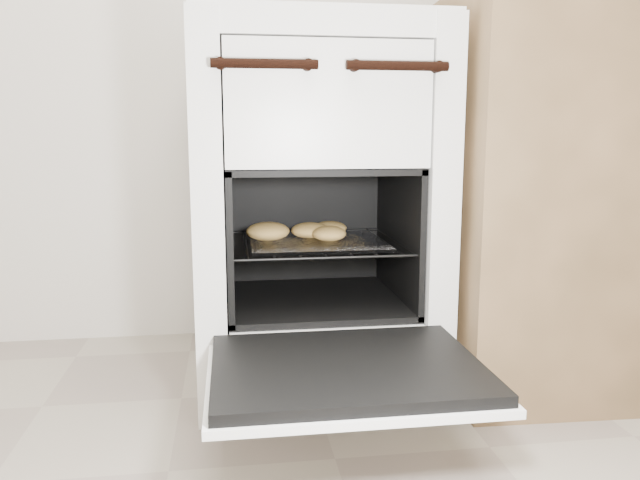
{
  "coord_description": "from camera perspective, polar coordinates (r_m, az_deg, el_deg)",
  "views": [
    {
      "loc": [
        -0.2,
        -0.47,
        0.66
      ],
      "look_at": [
        0.02,
        1.02,
        0.4
      ],
      "focal_mm": 35.0,
      "sensor_mm": 36.0,
      "label": 1
    }
  ],
  "objects": [
    {
      "name": "stove",
      "position": [
        1.67,
        -0.72,
        2.53
      ],
      "size": [
        0.6,
        0.67,
        0.92
      ],
      "color": "white",
      "rests_on": "ground"
    },
    {
      "name": "oven_door",
      "position": [
        1.24,
        2.43,
        -11.92
      ],
      "size": [
        0.54,
        0.42,
        0.04
      ],
      "color": "black",
      "rests_on": "stove"
    },
    {
      "name": "oven_rack",
      "position": [
        1.61,
        -0.41,
        -0.27
      ],
      "size": [
        0.44,
        0.42,
        0.01
      ],
      "color": "black",
      "rests_on": "stove"
    },
    {
      "name": "foil_sheet",
      "position": [
        1.59,
        -0.31,
        -0.18
      ],
      "size": [
        0.34,
        0.3,
        0.01
      ],
      "primitive_type": "cube",
      "color": "white",
      "rests_on": "oven_rack"
    },
    {
      "name": "baked_rolls",
      "position": [
        1.62,
        -1.63,
        0.86
      ],
      "size": [
        0.3,
        0.21,
        0.05
      ],
      "color": "tan",
      "rests_on": "foil_sheet"
    },
    {
      "name": "counter",
      "position": [
        1.89,
        25.33,
        3.97
      ],
      "size": [
        1.02,
        0.7,
        1.0
      ],
      "primitive_type": "cube",
      "rotation": [
        0.0,
        0.0,
        -0.04
      ],
      "color": "brown",
      "rests_on": "ground"
    }
  ]
}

